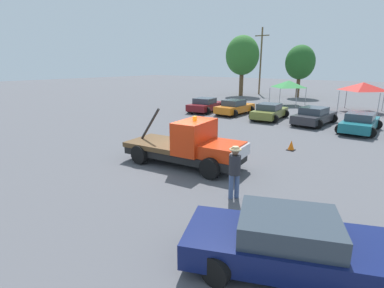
# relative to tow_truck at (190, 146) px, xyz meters

# --- Properties ---
(ground_plane) EXTENTS (160.00, 160.00, 0.00)m
(ground_plane) POSITION_rel_tow_truck_xyz_m (-0.34, -0.04, -0.91)
(ground_plane) COLOR #545459
(tow_truck) EXTENTS (5.80, 2.77, 2.51)m
(tow_truck) POSITION_rel_tow_truck_xyz_m (0.00, 0.00, 0.00)
(tow_truck) COLOR black
(tow_truck) RESTS_ON ground
(foreground_car) EXTENTS (5.38, 3.75, 1.34)m
(foreground_car) POSITION_rel_tow_truck_xyz_m (6.34, -4.23, -0.26)
(foreground_car) COLOR #0F194C
(foreground_car) RESTS_ON ground
(person_near_truck) EXTENTS (0.41, 0.41, 1.86)m
(person_near_truck) POSITION_rel_tow_truck_xyz_m (3.34, -1.78, 0.18)
(person_near_truck) COLOR #475B84
(person_near_truck) RESTS_ON ground
(parked_car_maroon) EXTENTS (2.90, 4.58, 1.34)m
(parked_car_maroon) POSITION_rel_tow_truck_xyz_m (-8.62, 13.39, -0.26)
(parked_car_maroon) COLOR maroon
(parked_car_maroon) RESTS_ON ground
(parked_car_orange) EXTENTS (2.45, 4.42, 1.34)m
(parked_car_orange) POSITION_rel_tow_truck_xyz_m (-5.61, 13.78, -0.27)
(parked_car_orange) COLOR orange
(parked_car_orange) RESTS_ON ground
(parked_car_olive) EXTENTS (2.67, 4.46, 1.34)m
(parked_car_olive) POSITION_rel_tow_truck_xyz_m (-2.01, 13.29, -0.26)
(parked_car_olive) COLOR olive
(parked_car_olive) RESTS_ON ground
(parked_car_charcoal) EXTENTS (2.72, 4.70, 1.34)m
(parked_car_charcoal) POSITION_rel_tow_truck_xyz_m (1.58, 13.39, -0.26)
(parked_car_charcoal) COLOR #2D2D33
(parked_car_charcoal) RESTS_ON ground
(parked_car_teal) EXTENTS (2.46, 4.64, 1.34)m
(parked_car_teal) POSITION_rel_tow_truck_xyz_m (4.83, 12.55, -0.26)
(parked_car_teal) COLOR #196670
(parked_car_teal) RESTS_ON ground
(canopy_tent_green) EXTENTS (3.07, 3.07, 2.72)m
(canopy_tent_green) POSITION_rel_tow_truck_xyz_m (-4.11, 22.90, 1.42)
(canopy_tent_green) COLOR #9E9EA3
(canopy_tent_green) RESTS_ON ground
(canopy_tent_red) EXTENTS (3.42, 3.42, 2.79)m
(canopy_tent_red) POSITION_rel_tow_truck_xyz_m (3.21, 22.74, 1.49)
(canopy_tent_red) COLOR #9E9EA3
(canopy_tent_red) RESTS_ON ground
(tree_left) EXTENTS (3.89, 3.89, 6.95)m
(tree_left) POSITION_rel_tow_truck_xyz_m (-6.00, 31.63, 3.75)
(tree_left) COLOR brown
(tree_left) RESTS_ON ground
(tree_right) EXTENTS (4.68, 4.68, 8.36)m
(tree_right) POSITION_rel_tow_truck_xyz_m (-13.27, 28.86, 4.69)
(tree_right) COLOR brown
(tree_right) RESTS_ON ground
(traffic_cone) EXTENTS (0.40, 0.40, 0.55)m
(traffic_cone) POSITION_rel_tow_truck_xyz_m (2.78, 5.30, -0.66)
(traffic_cone) COLOR black
(traffic_cone) RESTS_ON ground
(utility_pole) EXTENTS (2.20, 0.24, 9.61)m
(utility_pole) POSITION_rel_tow_truck_xyz_m (-12.15, 32.48, 4.16)
(utility_pole) COLOR brown
(utility_pole) RESTS_ON ground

